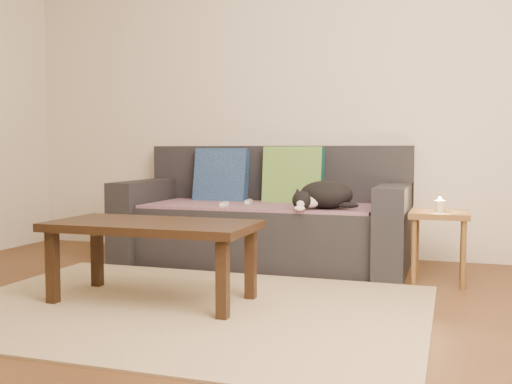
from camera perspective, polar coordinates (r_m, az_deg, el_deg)
ground at (r=3.10m, az=-8.00°, el=-11.66°), size 4.50×4.50×0.00m
back_wall at (r=4.88m, az=2.41°, el=9.46°), size 4.50×0.04×2.60m
sofa at (r=4.48m, az=0.88°, el=-2.74°), size 2.10×0.94×0.87m
throw_blanket at (r=4.38m, az=0.52°, el=-1.31°), size 1.66×0.74×0.02m
cushion_navy at (r=4.75m, az=-3.32°, el=1.52°), size 0.43×0.19×0.44m
cushion_green at (r=4.57m, az=3.55°, el=1.42°), size 0.46×0.17×0.47m
cat at (r=4.05m, az=6.50°, el=-0.33°), size 0.44×0.39×0.19m
wii_remote_a at (r=4.40m, az=-0.73°, el=-0.96°), size 0.06×0.15×0.03m
wii_remote_b at (r=4.23m, az=-3.04°, el=-1.17°), size 0.06×0.15×0.03m
side_table at (r=3.93m, az=17.07°, el=-2.94°), size 0.36×0.36×0.45m
candle at (r=3.92m, az=17.10°, el=-1.25°), size 0.06×0.06×0.09m
rug at (r=3.23m, az=-6.81°, el=-10.90°), size 2.50×1.80×0.01m
coffee_table at (r=3.31m, az=-9.81°, el=-3.77°), size 1.12×0.56×0.45m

